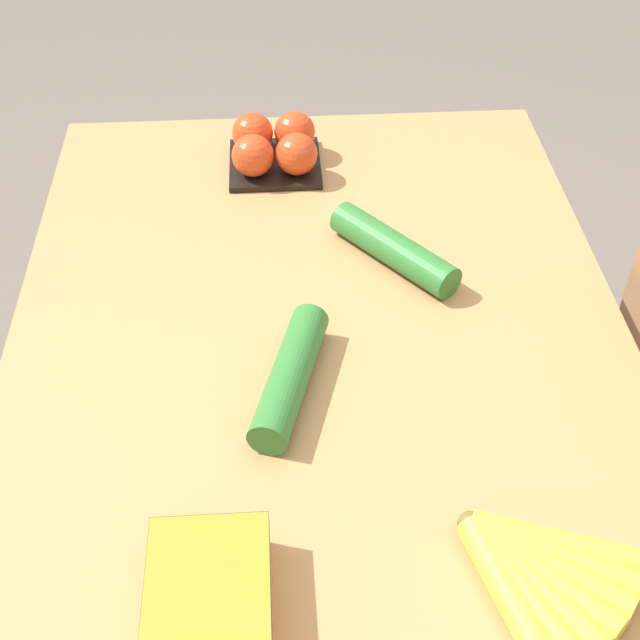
# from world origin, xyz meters

# --- Properties ---
(ground_plane) EXTENTS (12.00, 12.00, 0.00)m
(ground_plane) POSITION_xyz_m (0.00, 0.00, 0.00)
(ground_plane) COLOR #665B51
(dining_table) EXTENTS (1.15, 0.81, 0.72)m
(dining_table) POSITION_xyz_m (0.00, 0.00, 0.61)
(dining_table) COLOR #B27F4C
(dining_table) RESTS_ON ground_plane
(banana_bunch) EXTENTS (0.19, 0.18, 0.03)m
(banana_bunch) POSITION_xyz_m (0.37, 0.19, 0.74)
(banana_bunch) COLOR brown
(banana_bunch) RESTS_ON dining_table
(tomato_pack) EXTENTS (0.15, 0.15, 0.08)m
(tomato_pack) POSITION_xyz_m (-0.41, -0.05, 0.76)
(tomato_pack) COLOR black
(tomato_pack) RESTS_ON dining_table
(carrot_bag) EXTENTS (0.16, 0.12, 0.05)m
(carrot_bag) POSITION_xyz_m (0.39, -0.13, 0.75)
(carrot_bag) COLOR orange
(carrot_bag) RESTS_ON dining_table
(cucumber_near) EXTENTS (0.22, 0.11, 0.05)m
(cucumber_near) POSITION_xyz_m (0.09, -0.04, 0.75)
(cucumber_near) COLOR #2D702D
(cucumber_near) RESTS_ON dining_table
(cucumber_far) EXTENTS (0.20, 0.17, 0.05)m
(cucumber_far) POSITION_xyz_m (-0.15, 0.11, 0.75)
(cucumber_far) COLOR #2D702D
(cucumber_far) RESTS_ON dining_table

